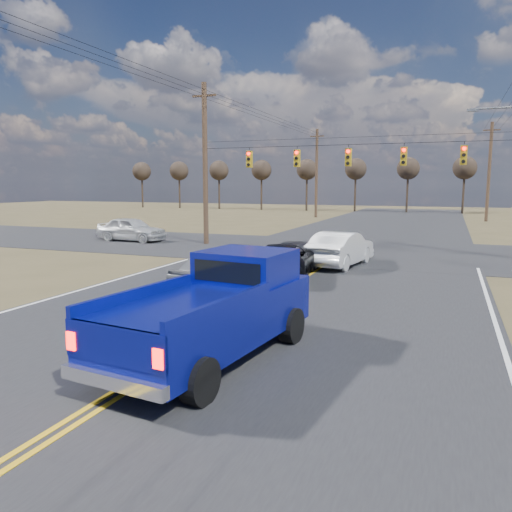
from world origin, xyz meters
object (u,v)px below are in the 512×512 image
(pickup_truck, at_px, (216,310))
(cross_car_west, at_px, (131,229))
(black_suv, at_px, (282,261))
(dgrey_car_queue, at_px, (299,255))
(silver_suv, at_px, (220,271))
(white_car_queue, at_px, (341,249))

(pickup_truck, relative_size, cross_car_west, 1.29)
(pickup_truck, xyz_separation_m, black_suv, (-1.62, 9.56, -0.38))
(dgrey_car_queue, bearing_deg, silver_suv, 88.05)
(cross_car_west, bearing_deg, pickup_truck, -137.74)
(silver_suv, height_order, cross_car_west, cross_car_west)
(silver_suv, relative_size, white_car_queue, 0.92)
(pickup_truck, relative_size, silver_suv, 1.36)
(black_suv, relative_size, white_car_queue, 1.04)
(pickup_truck, bearing_deg, silver_suv, 121.43)
(pickup_truck, distance_m, dgrey_car_queue, 12.18)
(cross_car_west, bearing_deg, black_suv, -120.51)
(silver_suv, distance_m, cross_car_west, 17.51)
(black_suv, xyz_separation_m, cross_car_west, (-13.61, 8.95, 0.11))
(black_suv, xyz_separation_m, white_car_queue, (1.60, 3.90, 0.10))
(silver_suv, relative_size, dgrey_car_queue, 1.04)
(cross_car_west, bearing_deg, silver_suv, -132.00)
(dgrey_car_queue, distance_m, cross_car_west, 15.07)
(dgrey_car_queue, bearing_deg, pickup_truck, 107.18)
(black_suv, xyz_separation_m, dgrey_car_queue, (-0.00, 2.49, -0.08))
(pickup_truck, xyz_separation_m, white_car_queue, (-0.02, 13.46, -0.28))
(silver_suv, distance_m, dgrey_car_queue, 6.01)
(black_suv, distance_m, cross_car_west, 16.29)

